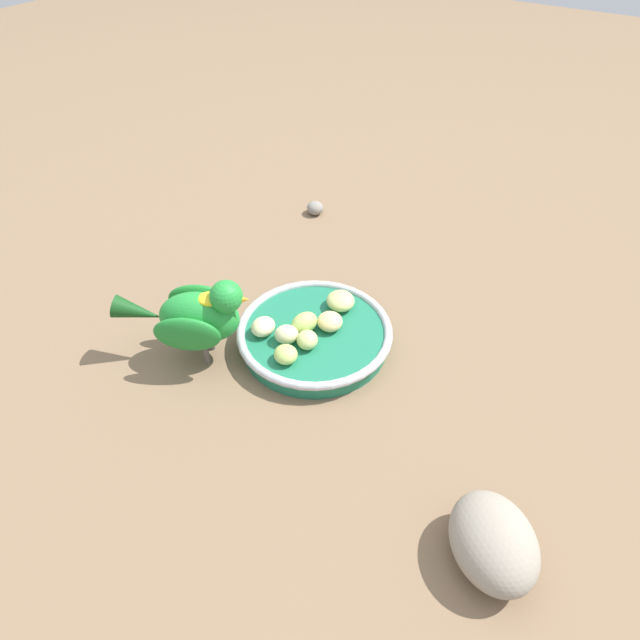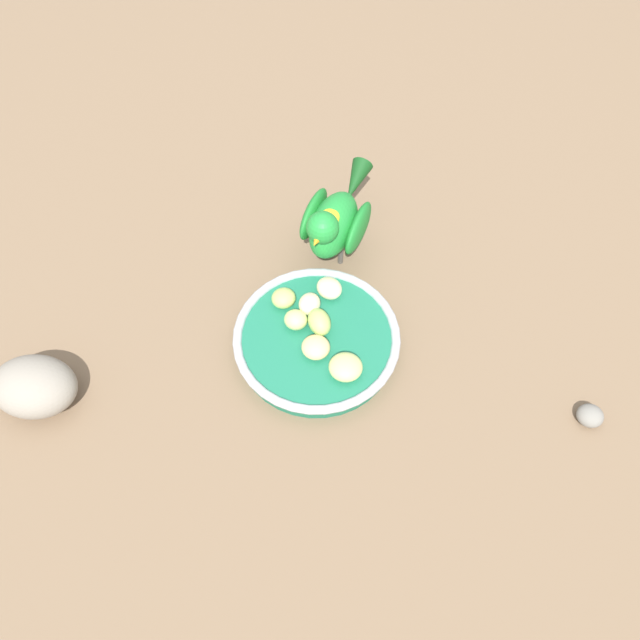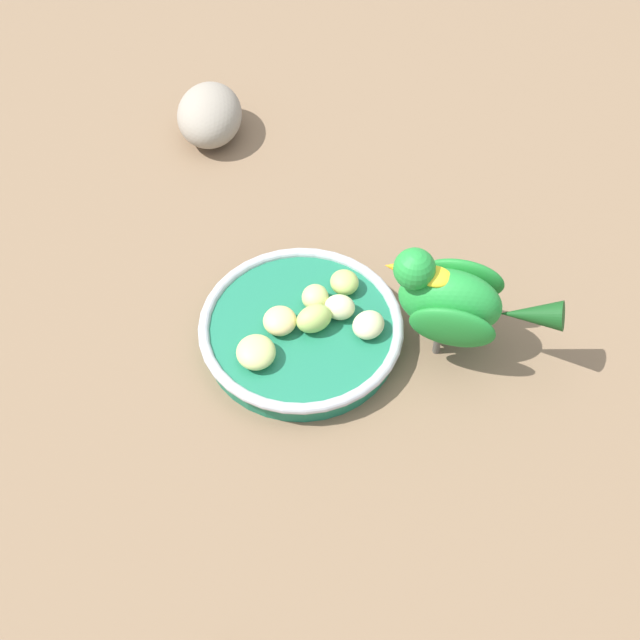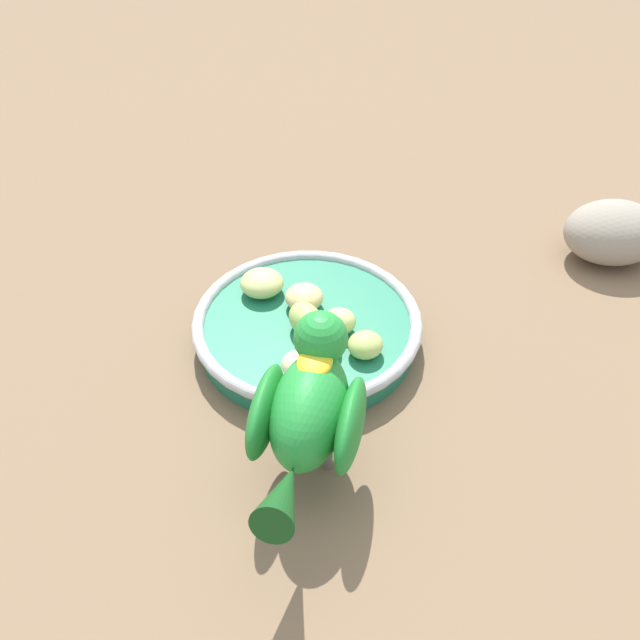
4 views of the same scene
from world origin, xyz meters
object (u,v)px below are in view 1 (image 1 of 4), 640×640
(apple_piece_6, at_px, (263,327))
(parrot, at_px, (196,315))
(feeding_bowl, at_px, (315,335))
(apple_piece_0, at_px, (287,334))
(rock_large, at_px, (493,542))
(apple_piece_2, at_px, (341,301))
(apple_piece_1, at_px, (330,321))
(apple_piece_4, at_px, (307,340))
(pebble_0, at_px, (315,208))
(apple_piece_5, at_px, (286,354))
(apple_piece_3, at_px, (304,323))

(apple_piece_6, relative_size, parrot, 0.21)
(feeding_bowl, xyz_separation_m, apple_piece_0, (0.02, 0.04, 0.02))
(rock_large, bearing_deg, apple_piece_2, -36.14)
(feeding_bowl, bearing_deg, apple_piece_6, 36.50)
(apple_piece_2, bearing_deg, apple_piece_1, 102.70)
(apple_piece_0, height_order, apple_piece_4, apple_piece_0)
(pebble_0, bearing_deg, apple_piece_2, 130.04)
(pebble_0, bearing_deg, rock_large, 137.74)
(apple_piece_0, xyz_separation_m, pebble_0, (0.16, -0.31, -0.02))
(apple_piece_5, bearing_deg, parrot, 16.06)
(apple_piece_4, distance_m, pebble_0, 0.36)
(apple_piece_3, bearing_deg, apple_piece_6, 36.68)
(feeding_bowl, relative_size, parrot, 1.25)
(feeding_bowl, xyz_separation_m, apple_piece_5, (0.00, 0.06, 0.02))
(apple_piece_2, distance_m, rock_large, 0.36)
(apple_piece_1, height_order, apple_piece_3, apple_piece_3)
(feeding_bowl, xyz_separation_m, apple_piece_4, (-0.01, 0.03, 0.02))
(apple_piece_3, relative_size, apple_piece_5, 1.22)
(apple_piece_2, xyz_separation_m, apple_piece_4, (-0.00, 0.09, 0.00))
(rock_large, relative_size, pebble_0, 3.22)
(apple_piece_0, relative_size, apple_piece_3, 0.83)
(apple_piece_4, bearing_deg, pebble_0, -58.49)
(apple_piece_6, bearing_deg, apple_piece_5, 154.94)
(apple_piece_0, relative_size, apple_piece_4, 1.06)
(parrot, height_order, rock_large, parrot)
(apple_piece_4, xyz_separation_m, rock_large, (-0.28, 0.12, -0.00))
(parrot, bearing_deg, feeding_bowl, 13.36)
(apple_piece_2, bearing_deg, rock_large, 143.86)
(apple_piece_3, bearing_deg, apple_piece_5, 100.55)
(apple_piece_3, relative_size, pebble_0, 1.20)
(apple_piece_3, relative_size, apple_piece_6, 1.08)
(rock_large, height_order, pebble_0, rock_large)
(apple_piece_5, bearing_deg, apple_piece_6, -25.06)
(apple_piece_1, xyz_separation_m, apple_piece_2, (0.01, -0.04, 0.00))
(apple_piece_0, bearing_deg, apple_piece_3, -105.77)
(apple_piece_3, bearing_deg, pebble_0, -59.30)
(apple_piece_3, distance_m, apple_piece_4, 0.03)
(apple_piece_3, distance_m, apple_piece_6, 0.05)
(apple_piece_4, distance_m, parrot, 0.14)
(apple_piece_4, distance_m, apple_piece_5, 0.04)
(feeding_bowl, height_order, apple_piece_5, apple_piece_5)
(apple_piece_3, height_order, parrot, parrot)
(feeding_bowl, distance_m, apple_piece_2, 0.06)
(pebble_0, bearing_deg, parrot, 100.64)
(apple_piece_5, bearing_deg, rock_large, 163.15)
(feeding_bowl, bearing_deg, apple_piece_1, -132.32)
(apple_piece_3, xyz_separation_m, rock_large, (-0.30, 0.14, -0.01))
(apple_piece_5, xyz_separation_m, parrot, (0.11, 0.03, 0.04))
(pebble_0, bearing_deg, apple_piece_0, 117.20)
(apple_piece_0, xyz_separation_m, apple_piece_4, (-0.03, -0.01, -0.00))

